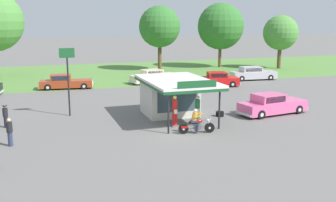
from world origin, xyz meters
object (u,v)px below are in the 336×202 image
at_px(parked_car_back_row_right, 154,77).
at_px(parked_car_back_row_far_left, 253,74).
at_px(featured_classic_sedan, 272,105).
at_px(gas_pump_nearside, 175,112).
at_px(parked_car_back_row_centre, 65,82).
at_px(bystander_leaning_by_kiosk, 5,116).
at_px(spare_tire_stack, 220,114).
at_px(roadside_pole_sign, 68,70).
at_px(motorcycle_with_rider, 196,123).
at_px(parked_car_back_row_far_right, 216,80).
at_px(gas_pump_offside, 197,111).
at_px(bystander_standing_back_lot, 10,132).

xyz_separation_m(parked_car_back_row_right, parked_car_back_row_far_left, (11.85, -1.60, 0.03)).
bearing_deg(featured_classic_sedan, gas_pump_nearside, -173.05).
distance_m(parked_car_back_row_centre, bystander_leaning_by_kiosk, 15.02).
height_order(parked_car_back_row_centre, spare_tire_stack, parked_car_back_row_centre).
relative_size(parked_car_back_row_far_left, roadside_pole_sign, 1.14).
distance_m(motorcycle_with_rider, parked_car_back_row_far_right, 18.27).
xyz_separation_m(gas_pump_nearside, spare_tire_stack, (4.13, 1.60, -0.79)).
xyz_separation_m(motorcycle_with_rider, spare_tire_stack, (3.40, 3.53, -0.47)).
bearing_deg(parked_car_back_row_right, spare_tire_stack, -89.68).
relative_size(motorcycle_with_rider, spare_tire_stack, 3.84).
height_order(bystander_leaning_by_kiosk, spare_tire_stack, bystander_leaning_by_kiosk).
distance_m(bystander_leaning_by_kiosk, roadside_pole_sign, 5.43).
bearing_deg(parked_car_back_row_far_left, featured_classic_sedan, -116.11).
bearing_deg(roadside_pole_sign, bystander_leaning_by_kiosk, -154.51).
relative_size(gas_pump_nearside, parked_car_back_row_far_right, 0.40).
relative_size(motorcycle_with_rider, parked_car_back_row_right, 0.40).
distance_m(parked_car_back_row_centre, parked_car_back_row_far_left, 21.68).
bearing_deg(parked_car_back_row_far_left, parked_car_back_row_centre, 177.84).
relative_size(gas_pump_offside, parked_car_back_row_far_right, 0.38).
relative_size(gas_pump_offside, featured_classic_sedan, 0.35).
relative_size(gas_pump_offside, bystander_standing_back_lot, 1.24).
bearing_deg(spare_tire_stack, motorcycle_with_rider, -133.95).
relative_size(bystander_leaning_by_kiosk, roadside_pole_sign, 0.30).
bearing_deg(gas_pump_nearside, bystander_standing_back_lot, -174.98).
xyz_separation_m(parked_car_back_row_centre, parked_car_back_row_right, (9.82, 0.78, 0.02)).
bearing_deg(roadside_pole_sign, bystander_standing_back_lot, -121.20).
distance_m(bystander_standing_back_lot, bystander_leaning_by_kiosk, 4.30).
height_order(parked_car_back_row_far_left, spare_tire_stack, parked_car_back_row_far_left).
relative_size(parked_car_back_row_right, roadside_pole_sign, 1.15).
xyz_separation_m(parked_car_back_row_far_right, parked_car_back_row_far_left, (6.16, 2.77, 0.03)).
height_order(featured_classic_sedan, parked_car_back_row_far_left, featured_classic_sedan).
relative_size(gas_pump_offside, roadside_pole_sign, 0.40).
height_order(parked_car_back_row_far_right, bystander_standing_back_lot, bystander_standing_back_lot).
distance_m(gas_pump_nearside, parked_car_back_row_far_left, 23.08).
xyz_separation_m(gas_pump_nearside, bystander_leaning_by_kiosk, (-10.68, 3.38, -0.17)).
bearing_deg(featured_classic_sedan, roadside_pole_sign, 163.03).
xyz_separation_m(parked_car_back_row_far_right, roadside_pole_sign, (-16.10, -8.55, 2.71)).
bearing_deg(roadside_pole_sign, featured_classic_sedan, -16.97).
height_order(motorcycle_with_rider, spare_tire_stack, motorcycle_with_rider).
bearing_deg(motorcycle_with_rider, roadside_pole_sign, 134.03).
xyz_separation_m(motorcycle_with_rider, roadside_pole_sign, (-7.11, 7.35, 2.75)).
height_order(gas_pump_offside, roadside_pole_sign, roadside_pole_sign).
height_order(featured_classic_sedan, roadside_pole_sign, roadside_pole_sign).
distance_m(gas_pump_offside, bystander_leaning_by_kiosk, 12.77).
bearing_deg(gas_pump_offside, bystander_standing_back_lot, -175.67).
distance_m(gas_pump_offside, spare_tire_stack, 3.06).
bearing_deg(featured_classic_sedan, parked_car_back_row_far_left, 63.89).
bearing_deg(spare_tire_stack, parked_car_back_row_right, 90.32).
distance_m(gas_pump_nearside, parked_car_back_row_right, 18.79).
relative_size(parked_car_back_row_right, spare_tire_stack, 9.65).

